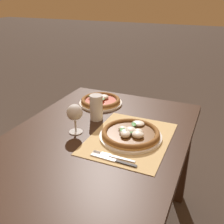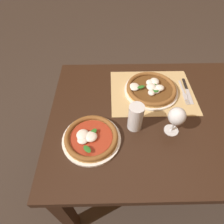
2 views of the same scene
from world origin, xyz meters
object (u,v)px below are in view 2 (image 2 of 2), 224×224
Objects in this scene: pizza_near at (151,89)px; pizza_far at (91,138)px; pint_glass at (135,118)px; fork at (184,92)px; knife at (187,91)px; wine_glass at (177,117)px.

pizza_near reaches higher than pizza_far.
fork is at bearing -142.94° from pint_glass.
wine_glass is at bearing 60.37° from knife.
pizza_near is 2.14× the size of pint_glass.
pint_glass is at bearing 36.21° from knife.
pizza_far is 0.61m from fork.
pizza_near is 1.44× the size of knife.
pizza_far is 0.40m from wine_glass.
knife is (-0.55, -0.32, -0.01)m from pizza_far.
pizza_near is 0.46m from pizza_far.
pizza_far reaches higher than knife.
pizza_near is at bearing -115.87° from pint_glass.
wine_glass is 0.19m from pint_glass.
wine_glass is 0.31m from fork.
pint_glass is 0.72× the size of fork.
pint_glass reaches higher than pizza_near.
pizza_far is 1.78× the size of wine_glass.
pizza_far is 1.38× the size of fork.
pizza_far is at bearing 44.39° from pizza_near.
pint_glass is (-0.21, -0.08, 0.05)m from pizza_far.
pizza_near is 1.12× the size of pizza_far.
pizza_far is 1.91× the size of pint_glass.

